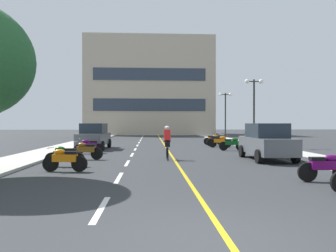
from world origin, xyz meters
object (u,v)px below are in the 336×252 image
at_px(street_lamp_mid, 254,97).
at_px(motorcycle_1, 325,167).
at_px(motorcycle_3, 64,155).
at_px(motorcycle_8, 216,140).
at_px(parked_car_mid, 94,136).
at_px(street_lamp_far, 225,105).
at_px(motorcycle_5, 89,146).
at_px(motorcycle_4, 86,150).
at_px(cyclist_rider, 167,142).
at_px(motorcycle_9, 214,139).
at_px(motorcycle_7, 220,141).
at_px(motorcycle_6, 232,144).
at_px(parked_car_near, 267,142).
at_px(motorcycle_2, 65,159).

bearing_deg(street_lamp_mid, motorcycle_1, -99.65).
height_order(motorcycle_3, motorcycle_8, same).
bearing_deg(parked_car_mid, street_lamp_mid, 5.99).
xyz_separation_m(street_lamp_far, motorcycle_3, (-11.60, -20.53, -3.30)).
bearing_deg(motorcycle_5, motorcycle_4, -82.06).
bearing_deg(street_lamp_mid, cyclist_rider, -130.46).
distance_m(motorcycle_3, motorcycle_9, 16.36).
bearing_deg(motorcycle_7, motorcycle_5, -153.63).
height_order(street_lamp_far, motorcycle_7, street_lamp_far).
distance_m(street_lamp_mid, parked_car_mid, 12.39).
xyz_separation_m(motorcycle_5, motorcycle_7, (8.95, 4.44, 0.00)).
bearing_deg(motorcycle_5, motorcycle_6, 10.15).
relative_size(street_lamp_mid, motorcycle_8, 3.06).
relative_size(street_lamp_far, motorcycle_3, 2.92).
height_order(parked_car_near, motorcycle_7, parked_car_near).
distance_m(motorcycle_4, cyclist_rider, 4.11).
distance_m(motorcycle_6, motorcycle_8, 4.55).
distance_m(motorcycle_4, motorcycle_8, 12.77).
bearing_deg(motorcycle_2, motorcycle_5, 93.66).
bearing_deg(cyclist_rider, motorcycle_5, 142.36).
bearing_deg(motorcycle_9, cyclist_rider, -112.04).
relative_size(motorcycle_1, cyclist_rider, 0.96).
bearing_deg(motorcycle_8, parked_car_mid, -164.40).
distance_m(street_lamp_far, motorcycle_4, 21.36).
bearing_deg(motorcycle_8, motorcycle_4, -132.06).
relative_size(motorcycle_3, motorcycle_7, 1.02).
relative_size(street_lamp_far, parked_car_mid, 1.16).
height_order(motorcycle_2, motorcycle_5, same).
height_order(street_lamp_far, motorcycle_5, street_lamp_far).
bearing_deg(cyclist_rider, motorcycle_1, -54.67).
distance_m(parked_car_mid, motorcycle_3, 9.56).
height_order(street_lamp_far, motorcycle_2, street_lamp_far).
xyz_separation_m(motorcycle_8, cyclist_rider, (-4.47, -9.69, 0.41)).
xyz_separation_m(parked_car_mid, motorcycle_4, (0.76, -6.88, -0.44)).
bearing_deg(motorcycle_4, motorcycle_8, 47.94).
relative_size(motorcycle_1, motorcycle_4, 1.00).
xyz_separation_m(parked_car_near, motorcycle_6, (-0.33, 5.56, -0.44)).
xyz_separation_m(motorcycle_6, cyclist_rider, (-4.60, -5.14, 0.41)).
relative_size(motorcycle_6, motorcycle_9, 1.00).
xyz_separation_m(motorcycle_4, motorcycle_6, (8.69, 4.93, 0.00)).
relative_size(street_lamp_mid, motorcycle_1, 3.00).
height_order(parked_car_mid, motorcycle_3, parked_car_mid).
distance_m(parked_car_near, parked_car_mid, 12.33).
bearing_deg(motorcycle_9, motorcycle_5, -139.68).
distance_m(street_lamp_mid, motorcycle_4, 14.25).
bearing_deg(street_lamp_mid, motorcycle_7, -171.54).
bearing_deg(cyclist_rider, motorcycle_9, 67.96).
xyz_separation_m(parked_car_mid, motorcycle_1, (9.44, -13.57, -0.44)).
bearing_deg(parked_car_mid, motorcycle_9, 23.72).
height_order(motorcycle_1, motorcycle_2, same).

